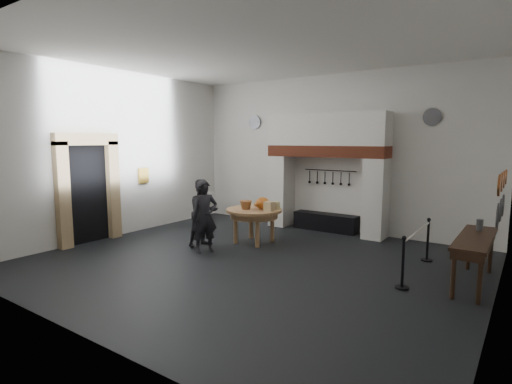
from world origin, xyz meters
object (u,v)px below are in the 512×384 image
Objects in this scene: visitor_far at (204,213)px; side_table at (475,238)px; work_table at (254,210)px; barrier_post_near at (403,264)px; iron_range at (326,222)px; visitor_near at (205,216)px; barrier_post_far at (428,241)px.

side_table is (5.88, 0.78, 0.04)m from visitor_far.
barrier_post_near is (4.03, -1.14, -0.39)m from work_table.
iron_range is at bearing 131.84° from barrier_post_near.
iron_range is at bearing 9.05° from visitor_near.
visitor_near reaches higher than barrier_post_far.
side_table is (4.10, -2.52, 0.62)m from iron_range.
visitor_near is 1.02× the size of visitor_far.
visitor_far reaches higher than barrier_post_far.
visitor_near is at bearing -121.79° from visitor_far.
visitor_near is at bearing -176.84° from barrier_post_near.
visitor_far is 1.86× the size of barrier_post_far.
barrier_post_near and barrier_post_far have the same top height.
barrier_post_near is at bearing -137.29° from side_table.
barrier_post_near is at bearing -78.59° from visitor_far.
iron_range is 4.85m from side_table.
work_table is 1.59× the size of barrier_post_far.
barrier_post_near reaches higher than iron_range.
visitor_near is at bearing -167.88° from side_table.
side_table is at bearing -69.26° from visitor_far.
side_table reaches higher than work_table.
iron_range is 4.64m from barrier_post_near.
barrier_post_far is (4.03, 0.86, -0.39)m from work_table.
work_table is 5.04m from side_table.
side_table and barrier_post_near have the same top height.
barrier_post_near is (4.87, -0.15, -0.38)m from visitor_far.
visitor_far is 5.93m from side_table.
work_table is 0.86× the size of visitor_far.
side_table is at bearing -31.63° from iron_range.
visitor_far is at bearing 74.44° from visitor_near.
visitor_far is (-1.78, -3.30, 0.58)m from iron_range.
barrier_post_far is (0.00, 2.00, 0.00)m from barrier_post_near.
iron_range is 2.11× the size of barrier_post_near.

